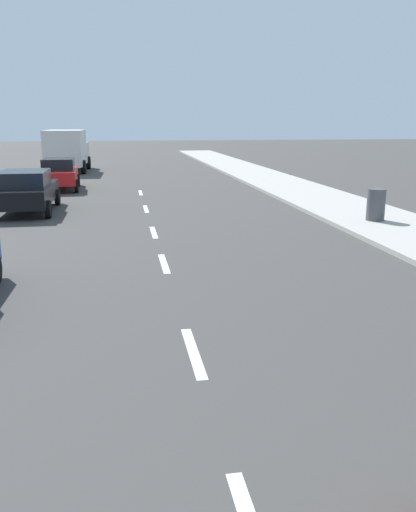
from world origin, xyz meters
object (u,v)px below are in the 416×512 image
at_px(parked_car_black, 26,190).
at_px(delivery_truck, 67,149).
at_px(trash_bin_far, 376,205).
at_px(parked_car_red, 59,173).

height_order(parked_car_black, delivery_truck, delivery_truck).
bearing_deg(trash_bin_far, parked_car_black, 159.25).
bearing_deg(delivery_truck, parked_car_red, -85.57).
relative_size(parked_car_red, trash_bin_far, 3.93).
relative_size(parked_car_red, delivery_truck, 0.65).
bearing_deg(parked_car_black, trash_bin_far, -20.74).
bearing_deg(delivery_truck, trash_bin_far, -59.38).
height_order(parked_car_red, trash_bin_far, parked_car_red).
bearing_deg(parked_car_red, trash_bin_far, -47.19).
distance_m(parked_car_red, delivery_truck, 10.16).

